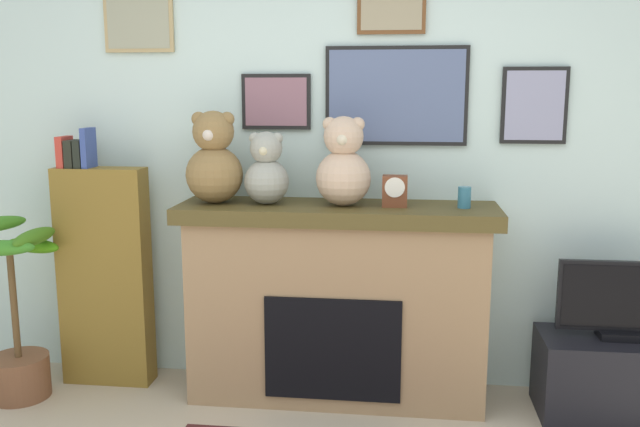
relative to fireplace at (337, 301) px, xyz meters
The scene contains 11 objects.
back_wall 0.83m from the fireplace, 103.66° to the left, with size 5.20×0.15×2.60m.
fireplace is the anchor object (origin of this frame).
bookshelf 1.31m from the fireplace, behind, with size 0.50×0.16×1.44m.
potted_plant 1.73m from the fireplace, behind, with size 0.54×0.54×0.98m.
tv_stand 1.47m from the fireplace, ahead, with size 0.76×0.40×0.42m, color black.
television 1.43m from the fireplace, ahead, with size 0.62×0.14×0.40m.
candle_jar 0.87m from the fireplace, ahead, with size 0.07×0.07×0.11m, color teal.
mantel_clock 0.67m from the fireplace, ahead, with size 0.13×0.09×0.16m.
teddy_bear_cream 0.98m from the fireplace, behind, with size 0.30×0.30×0.48m.
teddy_bear_tan 0.78m from the fireplace, behind, with size 0.23×0.23×0.38m.
teddy_bear_brown 0.73m from the fireplace, 29.82° to the right, with size 0.28×0.28×0.46m.
Camera 1 is at (0.40, -1.75, 1.65)m, focal length 38.09 mm.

